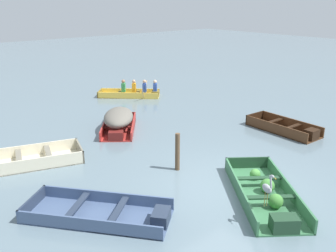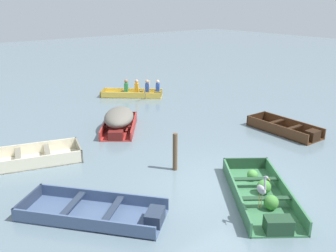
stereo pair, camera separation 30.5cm
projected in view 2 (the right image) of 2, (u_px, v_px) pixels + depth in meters
ground_plane at (227, 186)px, 10.04m from camera, size 80.00×80.00×0.00m
dinghy_green_foreground at (262, 195)px, 9.29m from camera, size 3.06×3.46×0.41m
skiff_cream_near_moored at (28, 158)px, 11.44m from camera, size 3.07×2.03×0.40m
skiff_dark_varnish_mid_moored at (287, 129)px, 13.99m from camera, size 1.17×2.81×0.40m
skiff_red_far_moored at (119, 119)px, 14.22m from camera, size 2.49×2.72×0.81m
skiff_slate_blue_outer_moored at (99, 213)px, 8.60m from camera, size 3.06×3.38×0.33m
rowboat_yellow_with_crew at (136, 92)px, 19.25m from camera, size 2.94×2.84×0.88m
heron_on_dinghy at (262, 189)px, 8.09m from camera, size 0.25×0.45×0.84m
mooring_post at (175, 152)px, 10.83m from camera, size 0.14×0.14×1.13m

